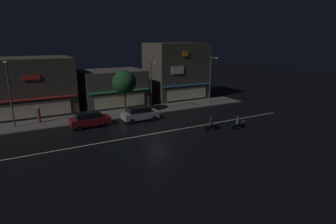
% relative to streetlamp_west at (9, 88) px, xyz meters
% --- Properties ---
extents(ground_plane, '(140.00, 140.00, 0.00)m').
position_rel_streetlamp_west_xyz_m(ground_plane, '(13.02, -8.96, -4.42)').
color(ground_plane, black).
extents(lane_divider_stripe, '(34.36, 0.16, 0.01)m').
position_rel_streetlamp_west_xyz_m(lane_divider_stripe, '(13.02, -8.96, -4.42)').
color(lane_divider_stripe, beige).
rests_on(lane_divider_stripe, ground).
extents(sidewalk_far, '(36.17, 4.44, 0.14)m').
position_rel_streetlamp_west_xyz_m(sidewalk_far, '(13.02, 0.16, -4.35)').
color(sidewalk_far, '#5B5954').
rests_on(sidewalk_far, ground).
extents(storefront_left_block, '(10.59, 7.93, 7.24)m').
position_rel_streetlamp_west_xyz_m(storefront_left_block, '(2.17, 6.27, -0.81)').
color(storefront_left_block, '#4C443A').
rests_on(storefront_left_block, ground).
extents(storefront_center_block, '(8.79, 7.31, 8.93)m').
position_rel_streetlamp_west_xyz_m(storefront_center_block, '(23.87, 5.96, 0.04)').
color(storefront_center_block, '#4C443A').
rests_on(storefront_center_block, ground).
extents(storefront_right_block, '(8.88, 6.92, 5.16)m').
position_rel_streetlamp_west_xyz_m(storefront_right_block, '(13.02, 5.76, -1.85)').
color(storefront_right_block, '#56514C').
rests_on(storefront_right_block, ground).
extents(streetlamp_west, '(0.44, 1.64, 7.28)m').
position_rel_streetlamp_west_xyz_m(streetlamp_west, '(0.00, 0.00, 0.00)').
color(streetlamp_west, '#47494C').
rests_on(streetlamp_west, sidewalk_far).
extents(streetlamp_mid, '(0.44, 1.64, 6.61)m').
position_rel_streetlamp_west_xyz_m(streetlamp_mid, '(16.34, -0.70, -0.35)').
color(streetlamp_mid, '#47494C').
rests_on(streetlamp_mid, sidewalk_far).
extents(streetlamp_east, '(0.44, 1.64, 6.90)m').
position_rel_streetlamp_west_xyz_m(streetlamp_east, '(26.01, -0.74, -0.19)').
color(streetlamp_east, '#47494C').
rests_on(streetlamp_east, sidewalk_far).
extents(pedestrian_on_sidewalk, '(0.34, 0.34, 1.88)m').
position_rel_streetlamp_west_xyz_m(pedestrian_on_sidewalk, '(2.57, 0.68, -3.41)').
color(pedestrian_on_sidewalk, brown).
rests_on(pedestrian_on_sidewalk, sidewalk_far).
extents(street_tree, '(3.05, 3.05, 5.59)m').
position_rel_streetlamp_west_xyz_m(street_tree, '(12.71, -0.23, -0.23)').
color(street_tree, '#473323').
rests_on(street_tree, sidewalk_far).
extents(parked_car_near_kerb, '(4.30, 1.98, 1.67)m').
position_rel_streetlamp_west_xyz_m(parked_car_near_kerb, '(7.33, -3.40, -3.55)').
color(parked_car_near_kerb, maroon).
rests_on(parked_car_near_kerb, ground).
extents(parked_car_trailing, '(4.30, 1.98, 1.67)m').
position_rel_streetlamp_west_xyz_m(parked_car_trailing, '(13.21, -3.80, -3.55)').
color(parked_car_trailing, '#9EA0A5').
rests_on(parked_car_trailing, ground).
extents(motorcycle_lead, '(1.90, 0.60, 1.52)m').
position_rel_streetlamp_west_xyz_m(motorcycle_lead, '(18.37, -11.01, -3.79)').
color(motorcycle_lead, black).
rests_on(motorcycle_lead, ground).
extents(motorcycle_following, '(1.90, 0.60, 1.52)m').
position_rel_streetlamp_west_xyz_m(motorcycle_following, '(21.23, -11.98, -3.79)').
color(motorcycle_following, black).
rests_on(motorcycle_following, ground).
extents(traffic_cone, '(0.36, 0.36, 0.55)m').
position_rel_streetlamp_west_xyz_m(traffic_cone, '(12.28, -3.07, -4.15)').
color(traffic_cone, orange).
rests_on(traffic_cone, ground).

